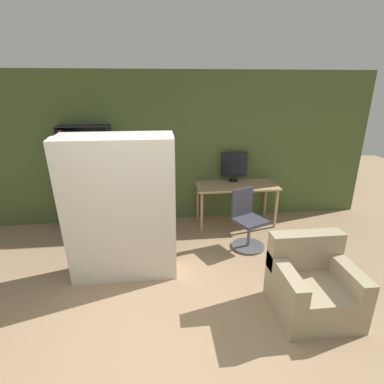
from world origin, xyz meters
TOP-DOWN VIEW (x-y plane):
  - ground_plane at (0.00, 0.00)m, footprint 16.00×16.00m
  - wall_back at (0.00, 3.31)m, footprint 8.00×0.06m
  - desk at (1.44, 2.94)m, footprint 1.46×0.67m
  - monitor at (1.43, 3.17)m, footprint 0.48×0.17m
  - office_chair at (1.40, 2.07)m, footprint 0.58×0.58m
  - bookshelf at (-1.28, 3.15)m, footprint 0.85×0.31m
  - mattress_near at (-0.43, 1.34)m, footprint 1.35×0.40m
  - mattress_far at (-0.43, 1.61)m, footprint 1.35×0.31m
  - armchair at (1.73, 0.59)m, footprint 0.85×0.80m

SIDE VIEW (x-z plane):
  - ground_plane at x=0.00m, z-range 0.00..0.00m
  - armchair at x=1.73m, z-range -0.11..0.74m
  - office_chair at x=1.40m, z-range -0.09..0.85m
  - desk at x=1.44m, z-range 0.28..1.03m
  - bookshelf at x=-1.28m, z-range 0.01..1.83m
  - mattress_far at x=-0.43m, z-range 0.00..1.91m
  - mattress_near at x=-0.43m, z-range 0.00..1.92m
  - monitor at x=1.43m, z-range 0.77..1.32m
  - wall_back at x=0.00m, z-range 0.00..2.70m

